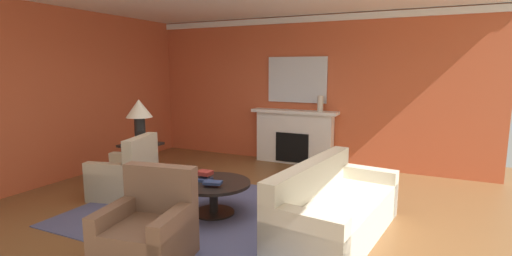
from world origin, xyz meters
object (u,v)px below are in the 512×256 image
armchair_facing_fireplace (148,234)px  fireplace (294,138)px  coffee_table (214,190)px  side_table (142,161)px  table_lamp (139,113)px  vase_mantel_right (320,104)px  vase_on_side_table (142,139)px  mantel_mirror (297,80)px  sofa (334,211)px  armchair_near_window (126,177)px

armchair_facing_fireplace → fireplace: bearing=90.6°
coffee_table → side_table: 1.94m
table_lamp → vase_mantel_right: (2.42, 2.41, 0.04)m
side_table → vase_on_side_table: (0.15, -0.12, 0.42)m
mantel_mirror → side_table: (-1.87, -2.58, -1.33)m
fireplace → sofa: bearing=-62.4°
fireplace → vase_on_side_table: 3.11m
table_lamp → fireplace: bearing=52.8°
side_table → vase_on_side_table: size_ratio=3.01×
armchair_near_window → armchair_facing_fireplace: 2.20m
armchair_near_window → table_lamp: bearing=110.5°
coffee_table → vase_on_side_table: bearing=162.9°
coffee_table → vase_mantel_right: (0.59, 3.05, 0.93)m
side_table → table_lamp: table_lamp is taller
coffee_table → armchair_facing_fireplace: bearing=-86.6°
vase_mantel_right → fireplace: bearing=174.9°
sofa → armchair_facing_fireplace: (-1.54, -1.44, 0.01)m
fireplace → mantel_mirror: mantel_mirror is taller
fireplace → vase_mantel_right: size_ratio=5.70×
fireplace → armchair_near_window: (-1.64, -3.07, -0.22)m
armchair_near_window → vase_on_side_table: bearing=99.0°
armchair_near_window → vase_mantel_right: size_ratio=3.06×
armchair_near_window → armchair_facing_fireplace: size_ratio=1.02×
mantel_mirror → sofa: bearing=-63.3°
mantel_mirror → armchair_near_window: bearing=-117.2°
fireplace → vase_on_side_table: (-1.72, -2.58, 0.29)m
sofa → armchair_near_window: (-3.23, -0.02, 0.01)m
coffee_table → side_table: bearing=160.8°
armchair_facing_fireplace → side_table: (-1.91, 2.02, 0.09)m
side_table → table_lamp: bearing=166.0°
fireplace → table_lamp: 3.17m
armchair_near_window → vase_mantel_right: vase_mantel_right is taller
coffee_table → table_lamp: (-1.83, 0.64, 0.89)m
table_lamp → vase_on_side_table: table_lamp is taller
vase_mantel_right → table_lamp: bearing=-135.1°
vase_on_side_table → sofa: bearing=-7.9°
fireplace → table_lamp: (-1.87, -2.46, 0.70)m
mantel_mirror → side_table: bearing=-125.9°
coffee_table → sofa: bearing=1.9°
armchair_near_window → vase_on_side_table: armchair_near_window is taller
armchair_facing_fireplace → coffee_table: (-0.08, 1.39, 0.03)m
table_lamp → mantel_mirror: bearing=54.1°
coffee_table → vase_on_side_table: size_ratio=4.30×
fireplace → side_table: bearing=-127.2°
armchair_near_window → vase_on_side_table: size_ratio=4.16×
armchair_near_window → vase_on_side_table: 0.71m
mantel_mirror → armchair_near_window: 3.85m
sofa → side_table: bearing=170.5°
armchair_near_window → vase_mantel_right: bearing=54.0°
coffee_table → table_lamp: bearing=160.8°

